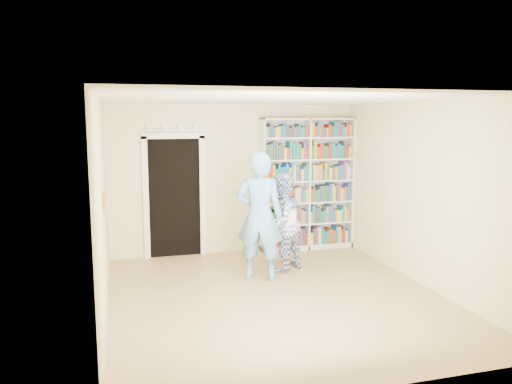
% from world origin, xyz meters
% --- Properties ---
extents(floor, '(5.00, 5.00, 0.00)m').
position_xyz_m(floor, '(0.00, 0.00, 0.00)').
color(floor, '#AD7F53').
rests_on(floor, ground).
extents(ceiling, '(5.00, 5.00, 0.00)m').
position_xyz_m(ceiling, '(0.00, 0.00, 2.70)').
color(ceiling, white).
rests_on(ceiling, wall_back).
extents(wall_back, '(4.50, 0.00, 4.50)m').
position_xyz_m(wall_back, '(0.00, 2.50, 1.35)').
color(wall_back, beige).
rests_on(wall_back, floor).
extents(wall_left, '(0.00, 5.00, 5.00)m').
position_xyz_m(wall_left, '(-2.25, 0.00, 1.35)').
color(wall_left, beige).
rests_on(wall_left, floor).
extents(wall_right, '(0.00, 5.00, 5.00)m').
position_xyz_m(wall_right, '(2.25, 0.00, 1.35)').
color(wall_right, beige).
rests_on(wall_right, floor).
extents(bookshelf, '(1.79, 0.33, 2.46)m').
position_xyz_m(bookshelf, '(1.35, 2.34, 1.24)').
color(bookshelf, white).
rests_on(bookshelf, floor).
extents(doorway, '(1.10, 0.08, 2.43)m').
position_xyz_m(doorway, '(-1.10, 2.48, 1.18)').
color(doorway, black).
rests_on(doorway, floor).
extents(wall_art, '(0.03, 0.25, 0.25)m').
position_xyz_m(wall_art, '(-2.23, 0.20, 1.40)').
color(wall_art, brown).
rests_on(wall_art, wall_left).
extents(man_blue, '(0.85, 0.72, 1.96)m').
position_xyz_m(man_blue, '(-0.00, 0.83, 0.98)').
color(man_blue, '#67A8E6').
rests_on(man_blue, floor).
extents(man_plaid, '(0.98, 0.93, 1.60)m').
position_xyz_m(man_plaid, '(0.46, 1.15, 0.80)').
color(man_plaid, '#3450A0').
rests_on(man_plaid, floor).
extents(paper_sheet, '(0.19, 0.03, 0.27)m').
position_xyz_m(paper_sheet, '(0.53, 0.93, 0.90)').
color(paper_sheet, white).
rests_on(paper_sheet, man_plaid).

